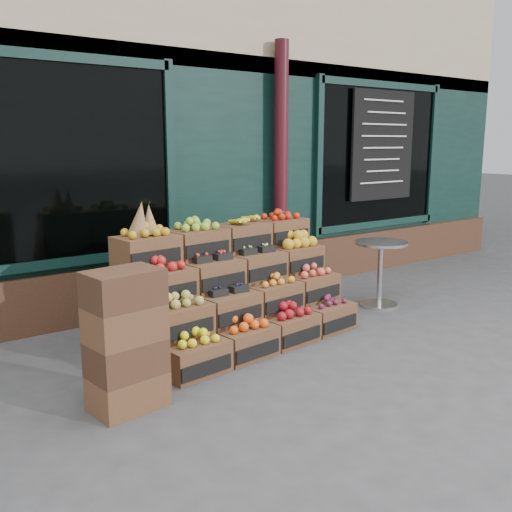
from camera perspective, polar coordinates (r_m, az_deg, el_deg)
ground at (r=5.46m, az=6.16°, el=-9.71°), size 60.00×60.00×0.00m
shop_facade at (r=9.51m, az=-15.48°, el=13.61°), size 12.00×6.24×4.80m
crate_display at (r=5.74m, az=-2.09°, el=-3.93°), size 2.39×1.34×1.43m
spare_crates at (r=4.31m, az=-12.89°, el=-8.26°), size 0.57×0.43×1.06m
bistro_table at (r=6.99m, az=12.31°, el=-0.99°), size 0.63×0.63×0.79m
shopkeeper at (r=6.84m, az=-16.49°, el=1.92°), size 0.76×0.63×1.78m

